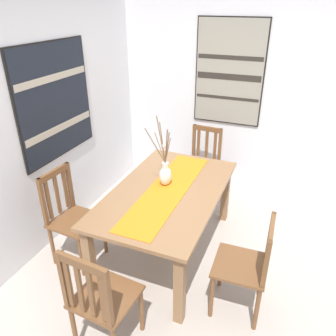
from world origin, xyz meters
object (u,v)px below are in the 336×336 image
object	(u,v)px
dining_table	(167,199)
centerpiece_vase	(165,173)
chair_0	(248,265)
painting_on_back_wall	(55,101)
painting_on_side_wall	(229,73)
chair_2	(71,216)
chair_1	(100,299)
chair_3	(202,162)

from	to	relation	value
dining_table	centerpiece_vase	world-z (taller)	centerpiece_vase
dining_table	chair_0	xyz separation A→B (m)	(-0.44, -0.88, -0.15)
painting_on_back_wall	painting_on_side_wall	size ratio (longest dim) A/B	0.89
chair_0	chair_2	xyz separation A→B (m)	(0.00, 1.71, 0.02)
dining_table	painting_on_back_wall	bearing A→B (deg)	88.13
painting_on_back_wall	dining_table	bearing A→B (deg)	-91.87
chair_0	chair_1	world-z (taller)	chair_1
painting_on_back_wall	chair_3	bearing A→B (deg)	-46.12
chair_1	painting_on_back_wall	distance (m)	1.97
dining_table	painting_on_back_wall	size ratio (longest dim) A/B	1.48
chair_2	centerpiece_vase	bearing A→B (deg)	-55.19
dining_table	painting_on_side_wall	world-z (taller)	painting_on_side_wall
dining_table	painting_on_back_wall	xyz separation A→B (m)	(0.04, 1.22, 0.83)
centerpiece_vase	chair_2	distance (m)	1.01
centerpiece_vase	chair_2	world-z (taller)	centerpiece_vase
dining_table	chair_1	bearing A→B (deg)	178.90
centerpiece_vase	chair_0	bearing A→B (deg)	-119.77
chair_2	painting_on_side_wall	bearing A→B (deg)	-26.18
chair_1	painting_on_side_wall	distance (m)	2.99
chair_1	painting_on_back_wall	size ratio (longest dim) A/B	0.83
dining_table	painting_on_back_wall	distance (m)	1.48
centerpiece_vase	chair_1	world-z (taller)	centerpiece_vase
chair_1	painting_on_side_wall	size ratio (longest dim) A/B	0.75
centerpiece_vase	dining_table	bearing A→B (deg)	-146.60
dining_table	chair_1	distance (m)	1.20
centerpiece_vase	chair_2	xyz separation A→B (m)	(-0.53, 0.77, -0.37)
dining_table	chair_1	size ratio (longest dim) A/B	1.78
dining_table	chair_2	bearing A→B (deg)	118.05
dining_table	centerpiece_vase	size ratio (longest dim) A/B	2.46
chair_2	painting_on_back_wall	xyz separation A→B (m)	(0.48, 0.39, 0.97)
centerpiece_vase	painting_on_side_wall	world-z (taller)	painting_on_side_wall
painting_on_side_wall	chair_0	bearing A→B (deg)	-160.94
dining_table	centerpiece_vase	xyz separation A→B (m)	(0.09, 0.06, 0.23)
dining_table	chair_3	size ratio (longest dim) A/B	1.83
centerpiece_vase	chair_1	distance (m)	1.33
painting_on_side_wall	chair_2	bearing A→B (deg)	153.82
dining_table	chair_2	world-z (taller)	chair_2
chair_3	painting_on_back_wall	world-z (taller)	painting_on_back_wall
painting_on_side_wall	painting_on_back_wall	bearing A→B (deg)	138.09
chair_2	chair_3	bearing A→B (deg)	-26.49
chair_0	chair_3	world-z (taller)	chair_3
dining_table	chair_3	distance (m)	1.22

